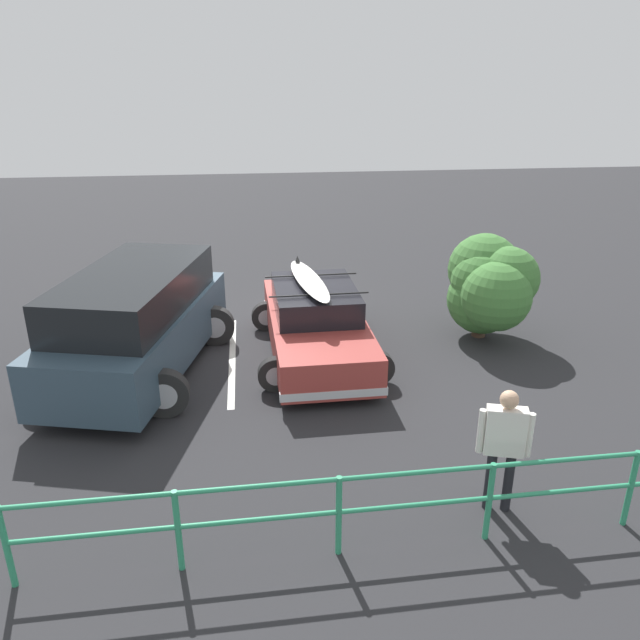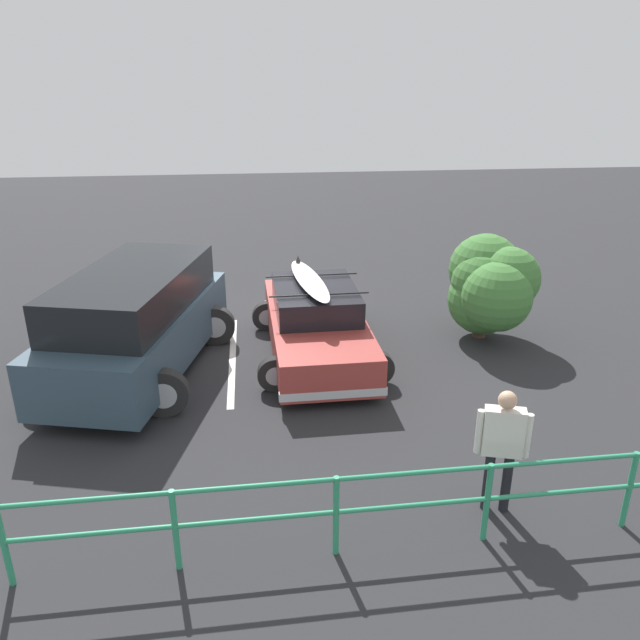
% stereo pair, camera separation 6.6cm
% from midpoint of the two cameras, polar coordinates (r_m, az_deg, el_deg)
% --- Properties ---
extents(ground_plane, '(44.00, 44.00, 0.02)m').
position_cam_midpoint_polar(ground_plane, '(12.66, -4.20, -1.94)').
color(ground_plane, '#28282B').
rests_on(ground_plane, ground).
extents(parking_stripe, '(0.12, 3.89, 0.00)m').
position_cam_midpoint_polar(parking_stripe, '(11.99, -8.18, -3.48)').
color(parking_stripe, silver).
rests_on(parking_stripe, ground).
extents(sedan_car, '(2.42, 4.40, 1.60)m').
position_cam_midpoint_polar(sedan_car, '(11.82, -0.54, -0.29)').
color(sedan_car, '#9E3833').
rests_on(sedan_car, ground).
extents(suv_car, '(3.33, 5.02, 1.92)m').
position_cam_midpoint_polar(suv_car, '(11.42, -16.55, -0.15)').
color(suv_car, '#334756').
rests_on(suv_car, ground).
extents(person_bystander, '(0.62, 0.31, 1.65)m').
position_cam_midpoint_polar(person_bystander, '(7.87, 16.25, -10.50)').
color(person_bystander, black).
rests_on(person_bystander, ground).
extents(railing_fence, '(10.53, 0.29, 1.03)m').
position_cam_midpoint_polar(railing_fence, '(7.55, 15.10, -14.71)').
color(railing_fence, '#2D9366').
rests_on(railing_fence, ground).
extents(bush_near_left, '(1.72, 2.25, 2.06)m').
position_cam_midpoint_polar(bush_near_left, '(12.81, 15.05, 2.97)').
color(bush_near_left, '#4C3828').
rests_on(bush_near_left, ground).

